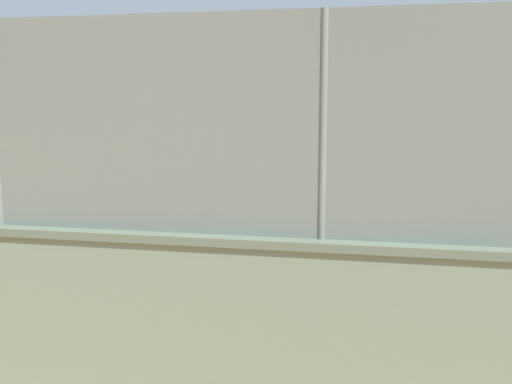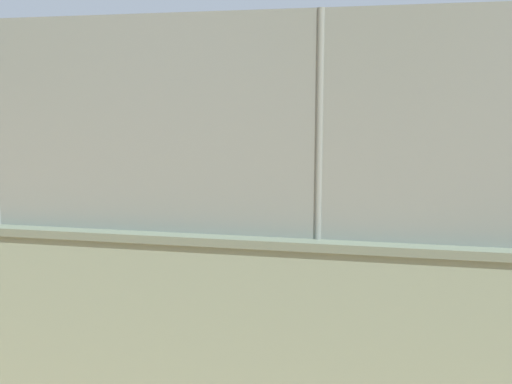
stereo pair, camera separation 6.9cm
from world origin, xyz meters
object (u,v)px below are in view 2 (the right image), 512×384
at_px(player_baseline_waiting, 288,182).
at_px(player_foreground_swinging, 495,198).
at_px(sports_ball, 190,215).
at_px(player_at_service_line, 174,195).

bearing_deg(player_baseline_waiting, player_foreground_swinging, 164.94).
bearing_deg(player_baseline_waiting, sports_ball, 83.19).
xyz_separation_m(player_at_service_line, sports_ball, (-1.28, 2.40, 0.05)).
height_order(player_at_service_line, player_foreground_swinging, player_at_service_line).
height_order(player_at_service_line, player_baseline_waiting, player_at_service_line).
distance_m(player_at_service_line, player_baseline_waiting, 3.97).
xyz_separation_m(player_foreground_swinging, player_baseline_waiting, (5.19, -1.40, 0.03)).
height_order(player_foreground_swinging, sports_ball, player_foreground_swinging).
bearing_deg(player_foreground_swinging, player_at_service_line, 15.92).
distance_m(player_at_service_line, sports_ball, 2.72).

